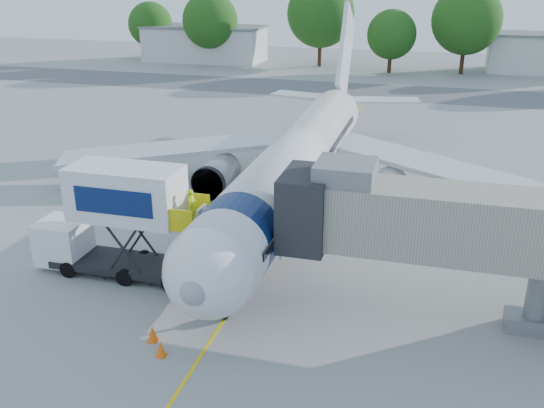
# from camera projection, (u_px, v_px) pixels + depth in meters

# --- Properties ---
(ground) EXTENTS (160.00, 160.00, 0.00)m
(ground) POSITION_uv_depth(u_px,v_px,m) (281.00, 230.00, 34.34)
(ground) COLOR #969693
(ground) RESTS_ON ground
(guidance_line) EXTENTS (0.15, 70.00, 0.01)m
(guidance_line) POSITION_uv_depth(u_px,v_px,m) (281.00, 230.00, 34.34)
(guidance_line) COLOR yellow
(guidance_line) RESTS_ON ground
(taxiway_strip) EXTENTS (120.00, 10.00, 0.01)m
(taxiway_strip) POSITION_uv_depth(u_px,v_px,m) (370.00, 91.00, 71.98)
(taxiway_strip) COLOR #59595B
(taxiway_strip) RESTS_ON ground
(aircraft) EXTENTS (34.17, 37.73, 11.35)m
(aircraft) POSITION_uv_depth(u_px,v_px,m) (299.00, 160.00, 36.95)
(aircraft) COLOR silver
(aircraft) RESTS_ON ground
(jet_bridge) EXTENTS (13.90, 3.20, 6.60)m
(jet_bridge) POSITION_uv_depth(u_px,v_px,m) (429.00, 222.00, 24.49)
(jet_bridge) COLOR #A39D8C
(jet_bridge) RESTS_ON ground
(catering_hiloader) EXTENTS (8.50, 2.44, 5.50)m
(catering_hiloader) POSITION_uv_depth(u_px,v_px,m) (116.00, 221.00, 28.61)
(catering_hiloader) COLOR black
(catering_hiloader) RESTS_ON ground
(safety_cone_a) EXTENTS (0.43, 0.43, 0.69)m
(safety_cone_a) POSITION_uv_depth(u_px,v_px,m) (153.00, 334.00, 24.14)
(safety_cone_a) COLOR #F75D0D
(safety_cone_a) RESTS_ON ground
(safety_cone_b) EXTENTS (0.41, 0.41, 0.65)m
(safety_cone_b) POSITION_uv_depth(u_px,v_px,m) (161.00, 349.00, 23.23)
(safety_cone_b) COLOR #F75D0D
(safety_cone_b) RESTS_ON ground
(outbuilding_left) EXTENTS (18.40, 8.40, 5.30)m
(outbuilding_left) POSITION_uv_depth(u_px,v_px,m) (205.00, 43.00, 94.07)
(outbuilding_left) COLOR silver
(outbuilding_left) RESTS_ON ground
(tree_a) EXTENTS (6.88, 6.88, 8.77)m
(tree_a) POSITION_uv_depth(u_px,v_px,m) (150.00, 24.00, 94.97)
(tree_a) COLOR #382314
(tree_a) RESTS_ON ground
(tree_b) EXTENTS (8.20, 8.20, 10.45)m
(tree_b) POSITION_uv_depth(u_px,v_px,m) (210.00, 21.00, 89.47)
(tree_b) COLOR #382314
(tree_b) RESTS_ON ground
(tree_c) EXTENTS (9.71, 9.71, 12.38)m
(tree_c) POSITION_uv_depth(u_px,v_px,m) (321.00, 13.00, 87.02)
(tree_c) COLOR #382314
(tree_c) RESTS_ON ground
(tree_d) EXTENTS (6.70, 6.70, 8.54)m
(tree_d) POSITION_uv_depth(u_px,v_px,m) (392.00, 35.00, 82.46)
(tree_d) COLOR #382314
(tree_d) RESTS_ON ground
(tree_e) EXTENTS (9.28, 9.28, 11.83)m
(tree_e) POSITION_uv_depth(u_px,v_px,m) (467.00, 20.00, 80.98)
(tree_e) COLOR #382314
(tree_e) RESTS_ON ground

